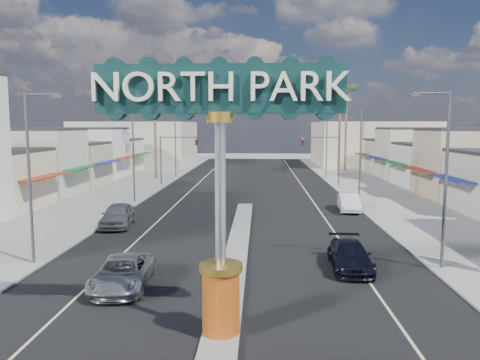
# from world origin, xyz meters

# --- Properties ---
(ground) EXTENTS (160.00, 160.00, 0.00)m
(ground) POSITION_xyz_m (0.00, 30.00, 0.00)
(ground) COLOR gray
(ground) RESTS_ON ground
(road) EXTENTS (20.00, 120.00, 0.01)m
(road) POSITION_xyz_m (0.00, 30.00, 0.01)
(road) COLOR black
(road) RESTS_ON ground
(median_island) EXTENTS (1.30, 30.00, 0.16)m
(median_island) POSITION_xyz_m (0.00, 14.00, 0.08)
(median_island) COLOR gray
(median_island) RESTS_ON ground
(sidewalk_left) EXTENTS (8.00, 120.00, 0.12)m
(sidewalk_left) POSITION_xyz_m (-14.00, 30.00, 0.06)
(sidewalk_left) COLOR gray
(sidewalk_left) RESTS_ON ground
(sidewalk_right) EXTENTS (8.00, 120.00, 0.12)m
(sidewalk_right) POSITION_xyz_m (14.00, 30.00, 0.06)
(sidewalk_right) COLOR gray
(sidewalk_right) RESTS_ON ground
(storefront_row_left) EXTENTS (12.00, 42.00, 6.00)m
(storefront_row_left) POSITION_xyz_m (-24.00, 43.00, 3.00)
(storefront_row_left) COLOR beige
(storefront_row_left) RESTS_ON ground
(storefront_row_right) EXTENTS (12.00, 42.00, 6.00)m
(storefront_row_right) POSITION_xyz_m (24.00, 43.00, 3.00)
(storefront_row_right) COLOR #B7B29E
(storefront_row_right) RESTS_ON ground
(backdrop_far_left) EXTENTS (20.00, 20.00, 8.00)m
(backdrop_far_left) POSITION_xyz_m (-22.00, 75.00, 4.00)
(backdrop_far_left) COLOR #B7B29E
(backdrop_far_left) RESTS_ON ground
(backdrop_far_right) EXTENTS (20.00, 20.00, 8.00)m
(backdrop_far_right) POSITION_xyz_m (22.00, 75.00, 4.00)
(backdrop_far_right) COLOR beige
(backdrop_far_right) RESTS_ON ground
(gateway_sign) EXTENTS (8.20, 1.50, 9.15)m
(gateway_sign) POSITION_xyz_m (0.00, 1.98, 5.93)
(gateway_sign) COLOR red
(gateway_sign) RESTS_ON median_island
(traffic_signal_left) EXTENTS (5.09, 0.45, 6.00)m
(traffic_signal_left) POSITION_xyz_m (-9.18, 43.99, 4.27)
(traffic_signal_left) COLOR #47474C
(traffic_signal_left) RESTS_ON ground
(traffic_signal_right) EXTENTS (5.09, 0.45, 6.00)m
(traffic_signal_right) POSITION_xyz_m (9.18, 43.99, 4.27)
(traffic_signal_right) COLOR #47474C
(traffic_signal_right) RESTS_ON ground
(streetlight_l_near) EXTENTS (2.03, 0.22, 9.00)m
(streetlight_l_near) POSITION_xyz_m (-10.43, 10.00, 5.07)
(streetlight_l_near) COLOR #47474C
(streetlight_l_near) RESTS_ON ground
(streetlight_l_mid) EXTENTS (2.03, 0.22, 9.00)m
(streetlight_l_mid) POSITION_xyz_m (-10.43, 30.00, 5.07)
(streetlight_l_mid) COLOR #47474C
(streetlight_l_mid) RESTS_ON ground
(streetlight_l_far) EXTENTS (2.03, 0.22, 9.00)m
(streetlight_l_far) POSITION_xyz_m (-10.43, 52.00, 5.07)
(streetlight_l_far) COLOR #47474C
(streetlight_l_far) RESTS_ON ground
(streetlight_r_near) EXTENTS (2.03, 0.22, 9.00)m
(streetlight_r_near) POSITION_xyz_m (10.43, 10.00, 5.07)
(streetlight_r_near) COLOR #47474C
(streetlight_r_near) RESTS_ON ground
(streetlight_r_mid) EXTENTS (2.03, 0.22, 9.00)m
(streetlight_r_mid) POSITION_xyz_m (10.43, 30.00, 5.07)
(streetlight_r_mid) COLOR #47474C
(streetlight_r_mid) RESTS_ON ground
(streetlight_r_far) EXTENTS (2.03, 0.22, 9.00)m
(streetlight_r_far) POSITION_xyz_m (10.43, 52.00, 5.07)
(streetlight_r_far) COLOR #47474C
(streetlight_r_far) RESTS_ON ground
(palm_left_far) EXTENTS (2.60, 2.60, 13.10)m
(palm_left_far) POSITION_xyz_m (-13.00, 50.00, 11.50)
(palm_left_far) COLOR brown
(palm_left_far) RESTS_ON ground
(palm_right_mid) EXTENTS (2.60, 2.60, 12.10)m
(palm_right_mid) POSITION_xyz_m (13.00, 56.00, 10.60)
(palm_right_mid) COLOR brown
(palm_right_mid) RESTS_ON ground
(palm_right_far) EXTENTS (2.60, 2.60, 14.10)m
(palm_right_far) POSITION_xyz_m (15.00, 62.00, 12.39)
(palm_right_far) COLOR brown
(palm_right_far) RESTS_ON ground
(suv_left) EXTENTS (2.62, 5.17, 1.40)m
(suv_left) POSITION_xyz_m (-4.86, 6.73, 0.70)
(suv_left) COLOR #9F9FA3
(suv_left) RESTS_ON ground
(suv_right) EXTENTS (2.12, 4.87, 1.39)m
(suv_right) POSITION_xyz_m (5.96, 10.00, 0.70)
(suv_right) COLOR black
(suv_right) RESTS_ON ground
(car_parked_left) EXTENTS (2.47, 5.15, 1.70)m
(car_parked_left) POSITION_xyz_m (-9.00, 19.53, 0.85)
(car_parked_left) COLOR slate
(car_parked_left) RESTS_ON ground
(car_parked_right) EXTENTS (1.99, 4.77, 1.53)m
(car_parked_right) POSITION_xyz_m (9.00, 26.55, 0.77)
(car_parked_right) COLOR silver
(car_parked_right) RESTS_ON ground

